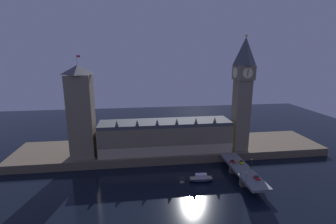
% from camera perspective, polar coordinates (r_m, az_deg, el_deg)
% --- Properties ---
extents(ground_plane, '(400.00, 400.00, 0.00)m').
position_cam_1_polar(ground_plane, '(148.77, 3.32, -15.22)').
color(ground_plane, black).
extents(embankment, '(220.00, 42.00, 5.56)m').
position_cam_1_polar(embankment, '(182.37, 0.99, -8.64)').
color(embankment, brown).
rests_on(embankment, ground_plane).
extents(parliament_hall, '(89.72, 21.20, 25.08)m').
position_cam_1_polar(parliament_hall, '(169.47, -0.62, -5.62)').
color(parliament_hall, '#7F7056').
rests_on(parliament_hall, embankment).
extents(clock_tower, '(12.13, 12.24, 78.14)m').
position_cam_1_polar(clock_tower, '(172.00, 17.06, 4.70)').
color(clock_tower, '#7F7056').
rests_on(clock_tower, embankment).
extents(victoria_tower, '(15.22, 15.22, 65.33)m').
position_cam_1_polar(victoria_tower, '(164.87, -19.69, 0.04)').
color(victoria_tower, '#7F7056').
rests_on(victoria_tower, embankment).
extents(bridge, '(10.76, 46.00, 6.12)m').
position_cam_1_polar(bridge, '(152.53, 17.10, -13.15)').
color(bridge, slate).
rests_on(bridge, ground_plane).
extents(car_northbound_lead, '(1.88, 3.93, 1.39)m').
position_cam_1_polar(car_northbound_lead, '(158.20, 14.97, -11.12)').
color(car_northbound_lead, red).
rests_on(car_northbound_lead, bridge).
extents(car_southbound_lead, '(2.11, 3.93, 1.56)m').
position_cam_1_polar(car_southbound_lead, '(142.85, 20.12, -14.25)').
color(car_southbound_lead, red).
rests_on(car_southbound_lead, bridge).
extents(car_southbound_trail, '(1.89, 3.98, 1.59)m').
position_cam_1_polar(car_southbound_trail, '(158.52, 16.83, -11.16)').
color(car_southbound_trail, yellow).
rests_on(car_southbound_trail, bridge).
extents(pedestrian_near_rail, '(0.38, 0.38, 1.80)m').
position_cam_1_polar(pedestrian_near_rail, '(143.71, 16.62, -13.70)').
color(pedestrian_near_rail, black).
rests_on(pedestrian_near_rail, bridge).
extents(pedestrian_mid_walk, '(0.38, 0.38, 1.64)m').
position_cam_1_polar(pedestrian_mid_walk, '(152.68, 18.96, -12.25)').
color(pedestrian_mid_walk, black).
rests_on(pedestrian_mid_walk, bridge).
extents(pedestrian_far_rail, '(0.38, 0.38, 1.57)m').
position_cam_1_polar(pedestrian_far_rail, '(156.54, 14.28, -11.28)').
color(pedestrian_far_rail, black).
rests_on(pedestrian_far_rail, bridge).
extents(street_lamp_near, '(1.34, 0.60, 5.96)m').
position_cam_1_polar(street_lamp_near, '(136.32, 17.85, -14.03)').
color(street_lamp_near, '#2D3333').
rests_on(street_lamp_near, bridge).
extents(street_lamp_mid, '(1.34, 0.60, 6.27)m').
position_cam_1_polar(street_lamp_mid, '(152.35, 19.03, -11.04)').
color(street_lamp_mid, '#2D3333').
rests_on(street_lamp_mid, bridge).
extents(boat_upstream, '(14.39, 5.18, 4.57)m').
position_cam_1_polar(boat_upstream, '(145.75, 7.75, -15.23)').
color(boat_upstream, '#1E2842').
rests_on(boat_upstream, ground_plane).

